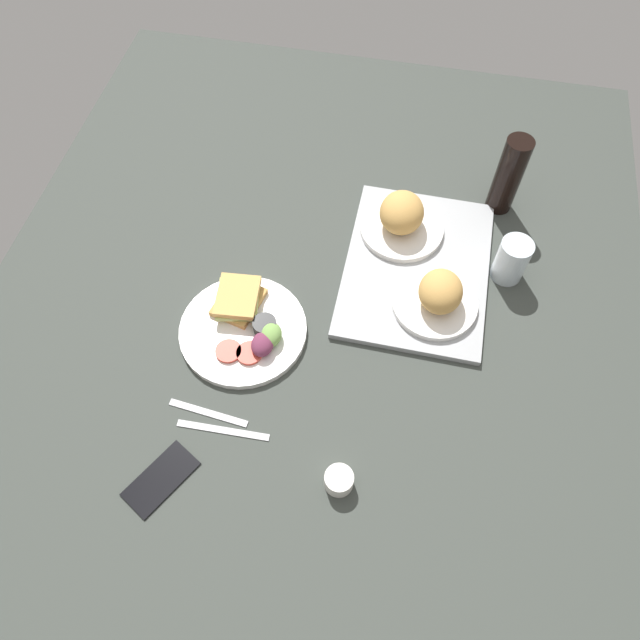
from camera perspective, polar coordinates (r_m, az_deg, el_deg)
name	(u,v)px	position (r cm, az deg, el deg)	size (l,w,h in cm)	color
ground_plane	(309,323)	(135.52, -1.08, -0.28)	(190.00, 150.00, 3.00)	#383D38
serving_tray	(416,268)	(142.99, 9.15, 4.93)	(45.00, 33.00, 1.60)	#9EA0A3
bread_plate_near	(402,218)	(145.86, 7.77, 9.58)	(20.18, 20.18, 9.65)	white
bread_plate_far	(438,296)	(134.09, 11.17, 2.26)	(19.14, 19.14, 8.98)	white
plate_with_salad	(245,326)	(132.38, -7.10, -0.55)	(27.99, 27.99, 5.40)	white
drinking_glass	(512,260)	(143.39, 17.74, 5.46)	(7.34, 7.34, 11.03)	silver
soda_bottle	(509,175)	(153.56, 17.49, 12.97)	(6.40, 6.40, 21.04)	black
espresso_cup	(339,480)	(117.46, 1.81, -14.99)	(5.60, 5.60, 4.00)	silver
fork	(208,413)	(125.92, -10.57, -8.65)	(17.00, 1.40, 0.50)	#B7B7BC
knife	(223,430)	(124.00, -9.20, -10.28)	(19.00, 1.40, 0.50)	#B7B7BC
cell_phone	(161,479)	(123.04, -14.90, -14.36)	(14.40, 7.20, 0.80)	black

